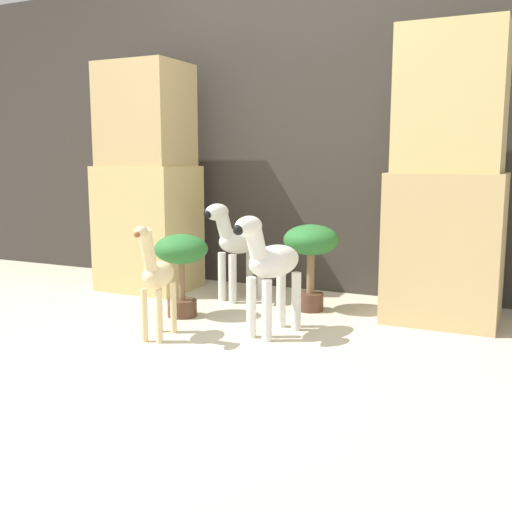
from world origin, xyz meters
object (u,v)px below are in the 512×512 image
at_px(zebra_left, 237,243).
at_px(potted_palm_back, 181,258).
at_px(zebra_right, 270,264).
at_px(giraffe_figurine, 156,276).
at_px(potted_palm_front, 311,248).

distance_m(zebra_left, potted_palm_back, 0.52).
bearing_deg(zebra_right, potted_palm_back, 167.79).
xyz_separation_m(giraffe_figurine, potted_palm_front, (0.50, 0.88, 0.06)).
relative_size(giraffe_figurine, potted_palm_back, 1.24).
bearing_deg(potted_palm_back, giraffe_figurine, -73.74).
distance_m(zebra_left, giraffe_figurine, 0.95).
bearing_deg(potted_palm_front, zebra_left, 173.02).
xyz_separation_m(zebra_left, potted_palm_back, (-0.10, -0.51, -0.03)).
relative_size(zebra_right, zebra_left, 1.00).
xyz_separation_m(potted_palm_front, potted_palm_back, (-0.63, -0.45, -0.04)).
height_order(giraffe_figurine, potted_palm_front, giraffe_figurine).
relative_size(zebra_left, potted_palm_front, 1.22).
height_order(zebra_right, potted_palm_front, zebra_right).
bearing_deg(giraffe_figurine, zebra_right, 31.09).
height_order(zebra_left, giraffe_figurine, zebra_left).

